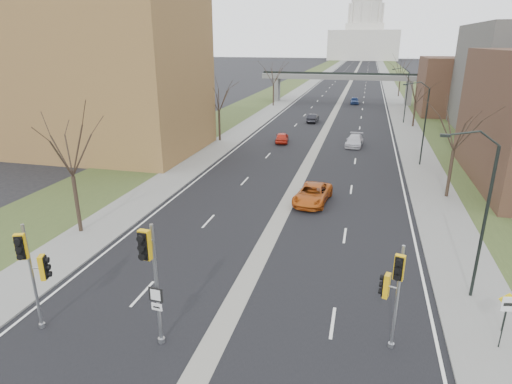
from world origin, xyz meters
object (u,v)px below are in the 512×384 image
at_px(speed_limit_sign, 506,313).
at_px(car_right_far, 355,101).
at_px(car_left_far, 313,118).
at_px(signal_pole_left, 33,264).
at_px(car_left_near, 282,137).
at_px(car_right_near, 313,194).
at_px(car_right_mid, 355,141).
at_px(signal_pole_median, 150,266).
at_px(warning_sign, 507,306).
at_px(signal_pole_right, 394,284).

relative_size(speed_limit_sign, car_right_far, 0.60).
bearing_deg(car_left_far, signal_pole_left, 87.80).
bearing_deg(car_left_far, car_left_near, 85.68).
xyz_separation_m(signal_pole_left, car_right_near, (9.93, 19.69, -2.70)).
bearing_deg(car_right_mid, car_right_near, -92.87).
bearing_deg(car_right_mid, signal_pole_median, -95.53).
distance_m(warning_sign, car_right_mid, 37.24).
height_order(signal_pole_right, speed_limit_sign, signal_pole_right).
bearing_deg(car_right_far, car_left_near, -105.00).
distance_m(signal_pole_right, warning_sign, 5.95).
height_order(signal_pole_right, warning_sign, signal_pole_right).
bearing_deg(warning_sign, signal_pole_left, -158.62).
xyz_separation_m(signal_pole_median, car_right_mid, (6.92, 41.14, -3.29)).
bearing_deg(car_left_near, car_right_near, 99.91).
distance_m(signal_pole_left, car_left_far, 57.49).
bearing_deg(signal_pole_left, warning_sign, -8.07).
xyz_separation_m(speed_limit_sign, car_right_mid, (-7.52, 37.60, -1.16)).
bearing_deg(car_right_far, car_left_far, -107.51).
bearing_deg(signal_pole_median, car_right_far, 90.27).
bearing_deg(car_right_far, signal_pole_median, -97.68).
bearing_deg(warning_sign, car_right_far, 104.79).
relative_size(warning_sign, car_right_far, 0.48).
xyz_separation_m(signal_pole_left, car_left_far, (5.25, 57.18, -2.77)).
bearing_deg(car_left_far, car_right_far, -100.65).
height_order(speed_limit_sign, warning_sign, speed_limit_sign).
xyz_separation_m(car_left_near, car_right_far, (7.93, 40.12, 0.04)).
relative_size(signal_pole_right, car_right_near, 0.92).
bearing_deg(signal_pole_median, warning_sign, 21.92).
bearing_deg(speed_limit_sign, signal_pole_right, -177.61).
height_order(warning_sign, car_right_mid, warning_sign).
height_order(speed_limit_sign, car_right_far, speed_limit_sign).
bearing_deg(signal_pole_left, car_left_near, 63.90).
xyz_separation_m(signal_pole_left, car_right_mid, (12.55, 41.34, -2.74)).
bearing_deg(car_left_near, speed_limit_sign, 106.71).
bearing_deg(car_right_near, signal_pole_median, -96.17).
relative_size(car_left_far, car_right_far, 0.97).
xyz_separation_m(signal_pole_right, warning_sign, (5.16, 2.35, -1.79)).
distance_m(car_left_near, car_left_far, 16.22).
xyz_separation_m(signal_pole_median, signal_pole_right, (9.70, 2.41, -0.77)).
height_order(signal_pole_median, car_left_far, signal_pole_median).
xyz_separation_m(car_left_far, car_right_mid, (7.30, -15.84, 0.03)).
xyz_separation_m(speed_limit_sign, car_right_far, (-8.96, 77.48, -1.14)).
xyz_separation_m(signal_pole_right, car_right_near, (-5.39, 17.08, -2.49)).
bearing_deg(car_left_near, car_right_far, -108.81).
height_order(car_left_near, car_right_far, car_right_far).
bearing_deg(signal_pole_left, speed_limit_sign, -11.13).
xyz_separation_m(car_left_far, car_right_near, (4.69, -37.49, 0.07)).
distance_m(warning_sign, car_left_far, 54.40).
height_order(car_right_near, car_right_far, car_right_near).
bearing_deg(car_left_far, car_right_mid, 117.78).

